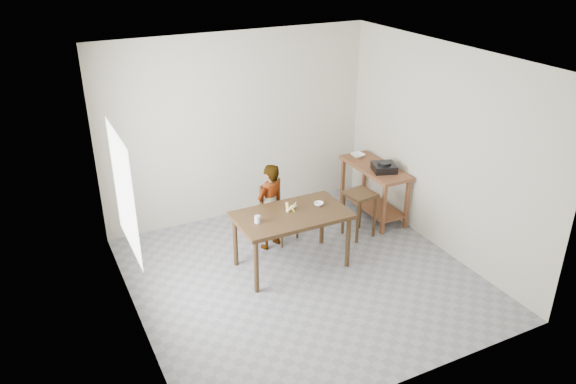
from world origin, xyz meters
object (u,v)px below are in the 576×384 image
dining_chair (280,213)px  stool (359,214)px  dining_table (292,240)px  child (270,207)px  prep_counter (374,191)px

dining_chair → stool: (1.02, -0.40, -0.08)m
stool → dining_table: bearing=-166.6°
dining_chair → stool: size_ratio=1.24×
dining_table → child: (-0.03, 0.56, 0.22)m
child → dining_chair: (0.21, 0.12, -0.19)m
child → stool: size_ratio=1.82×
child → dining_chair: 0.30m
child → stool: (1.23, -0.28, -0.27)m
dining_table → prep_counter: prep_counter is taller
child → dining_chair: bearing=-171.2°
prep_counter → stool: 0.67m
prep_counter → stool: size_ratio=1.82×
prep_counter → dining_chair: size_ratio=1.47×
dining_table → child: bearing=93.5°
dining_table → child: size_ratio=1.17×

